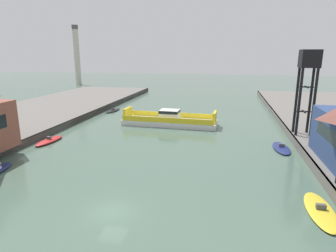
% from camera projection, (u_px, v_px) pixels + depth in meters
% --- Properties ---
extents(ground_plane, '(400.00, 400.00, 0.00)m').
position_uv_depth(ground_plane, '(112.00, 211.00, 27.57)').
color(ground_plane, '#4C6656').
extents(chain_ferry, '(20.21, 6.59, 3.30)m').
position_uv_depth(chain_ferry, '(170.00, 120.00, 61.16)').
color(chain_ferry, silver).
rests_on(chain_ferry, ground).
extents(moored_boat_near_left, '(2.75, 6.76, 0.87)m').
position_uv_depth(moored_boat_near_left, '(113.00, 110.00, 76.21)').
color(moored_boat_near_left, black).
rests_on(moored_boat_near_left, ground).
extents(moored_boat_mid_left, '(2.67, 7.75, 0.87)m').
position_uv_depth(moored_boat_mid_left, '(320.00, 211.00, 27.35)').
color(moored_boat_mid_left, yellow).
rests_on(moored_boat_mid_left, ground).
extents(moored_boat_mid_right, '(2.55, 6.63, 1.04)m').
position_uv_depth(moored_boat_mid_right, '(49.00, 141.00, 49.31)').
color(moored_boat_mid_right, red).
rests_on(moored_boat_mid_right, ground).
extents(moored_boat_far_left, '(2.73, 6.73, 0.89)m').
position_uv_depth(moored_boat_far_left, '(281.00, 148.00, 45.64)').
color(moored_boat_far_left, navy).
rests_on(moored_boat_far_left, ground).
extents(crane_tower, '(2.95, 2.95, 14.11)m').
position_uv_depth(crane_tower, '(309.00, 70.00, 46.96)').
color(crane_tower, black).
rests_on(crane_tower, quay_right).
extents(smokestack_distant_a, '(2.95, 2.95, 28.41)m').
position_uv_depth(smokestack_distant_a, '(77.00, 53.00, 140.37)').
color(smokestack_distant_a, beige).
rests_on(smokestack_distant_a, ground).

